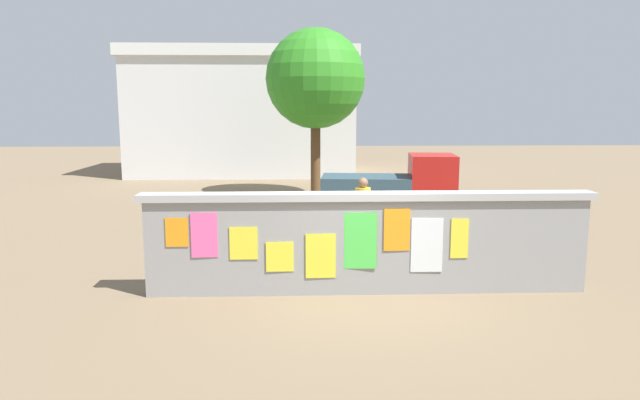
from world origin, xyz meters
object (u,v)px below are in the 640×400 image
object	(u,v)px
bicycle_far	(263,223)
person_walking	(363,207)
tree_roadside	(315,79)
auto_rickshaw_truck	(395,189)
motorcycle	(454,240)
bicycle_near	(247,241)

from	to	relation	value
bicycle_far	person_walking	world-z (taller)	person_walking
tree_roadside	person_walking	bearing A→B (deg)	-84.50
auto_rickshaw_truck	person_walking	world-z (taller)	auto_rickshaw_truck
bicycle_far	tree_roadside	size ratio (longest dim) A/B	0.29
motorcycle	person_walking	world-z (taller)	person_walking
motorcycle	bicycle_far	distance (m)	4.65
tree_roadside	motorcycle	bearing A→B (deg)	-74.33
bicycle_near	tree_roadside	size ratio (longest dim) A/B	0.29
motorcycle	tree_roadside	world-z (taller)	tree_roadside
motorcycle	bicycle_far	world-z (taller)	bicycle_far
bicycle_near	bicycle_far	distance (m)	1.89
person_walking	tree_roadside	world-z (taller)	tree_roadside
motorcycle	person_walking	distance (m)	2.08
motorcycle	bicycle_far	bearing A→B (deg)	149.49
bicycle_far	person_walking	xyz separation A→B (m)	(2.25, -1.38, 0.62)
auto_rickshaw_truck	person_walking	xyz separation A→B (m)	(-1.27, -3.33, 0.09)
person_walking	motorcycle	bearing A→B (deg)	-29.20
tree_roadside	auto_rickshaw_truck	bearing A→B (deg)	-66.65
tree_roadside	bicycle_far	bearing A→B (deg)	-102.41
auto_rickshaw_truck	person_walking	bearing A→B (deg)	-110.83
auto_rickshaw_truck	motorcycle	bearing A→B (deg)	-83.45
motorcycle	bicycle_far	size ratio (longest dim) A/B	1.11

